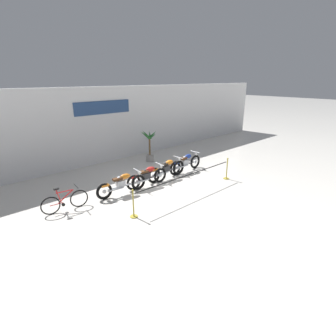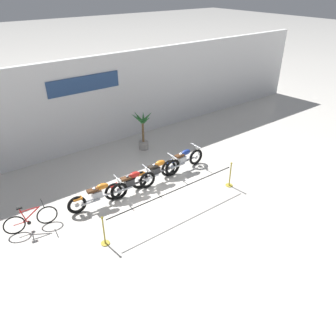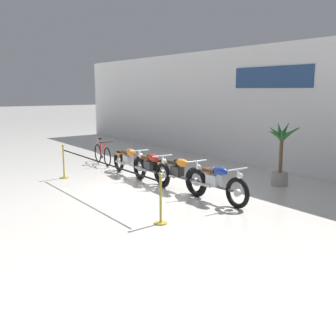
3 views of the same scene
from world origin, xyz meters
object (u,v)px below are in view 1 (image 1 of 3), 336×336
object	(u,v)px
motorcycle_red_1	(147,176)
motorcycle_orange_2	(167,169)
motorcycle_blue_3	(186,163)
bicycle	(65,201)
stanchion_far_left	(167,187)
motorcycle_orange_0	(122,184)
potted_palm_left_of_row	(149,145)
stanchion_mid_left	(227,172)

from	to	relation	value
motorcycle_red_1	motorcycle_orange_2	distance (m)	1.26
motorcycle_blue_3	bicycle	size ratio (longest dim) A/B	1.33
motorcycle_blue_3	stanchion_far_left	distance (m)	3.77
motorcycle_orange_0	motorcycle_orange_2	distance (m)	2.59
motorcycle_orange_0	bicycle	world-z (taller)	bicycle
stanchion_far_left	bicycle	bearing A→B (deg)	146.90
motorcycle_orange_0	motorcycle_red_1	distance (m)	1.33
motorcycle_red_1	stanchion_far_left	distance (m)	1.94
motorcycle_red_1	bicycle	xyz separation A→B (m)	(-3.66, 0.20, -0.09)
motorcycle_red_1	stanchion_far_left	world-z (taller)	stanchion_far_left
motorcycle_orange_2	motorcycle_red_1	bearing A→B (deg)	-175.44
motorcycle_orange_0	potted_palm_left_of_row	size ratio (longest dim) A/B	1.23
potted_palm_left_of_row	stanchion_mid_left	distance (m)	4.86
motorcycle_orange_2	potted_palm_left_of_row	xyz separation A→B (m)	(1.15, 2.76, 0.48)
motorcycle_orange_2	motorcycle_blue_3	size ratio (longest dim) A/B	1.03
motorcycle_orange_0	motorcycle_blue_3	distance (m)	4.00
motorcycle_red_1	motorcycle_orange_2	xyz separation A→B (m)	(1.26, 0.10, 0.01)
motorcycle_red_1	stanchion_far_left	xyz separation A→B (m)	(-0.49, -1.86, 0.20)
motorcycle_orange_2	motorcycle_orange_0	bearing A→B (deg)	-178.06
motorcycle_red_1	stanchion_mid_left	bearing A→B (deg)	-28.94
bicycle	stanchion_mid_left	bearing A→B (deg)	-16.38
motorcycle_blue_3	potted_palm_left_of_row	bearing A→B (deg)	95.51
motorcycle_orange_2	stanchion_mid_left	size ratio (longest dim) A/B	2.22
motorcycle_red_1	potted_palm_left_of_row	xyz separation A→B (m)	(2.41, 2.86, 0.49)
motorcycle_red_1	bicycle	world-z (taller)	bicycle
motorcycle_orange_0	motorcycle_red_1	bearing A→B (deg)	-0.56
stanchion_far_left	stanchion_mid_left	xyz separation A→B (m)	(3.86, 0.00, -0.30)
motorcycle_orange_0	stanchion_far_left	xyz separation A→B (m)	(0.84, -1.88, 0.21)
stanchion_far_left	motorcycle_orange_0	bearing A→B (deg)	114.10
potted_palm_left_of_row	stanchion_mid_left	bearing A→B (deg)	-78.46
potted_palm_left_of_row	bicycle	bearing A→B (deg)	-156.32
bicycle	potted_palm_left_of_row	distance (m)	6.65
motorcycle_orange_0	stanchion_far_left	world-z (taller)	stanchion_far_left
motorcycle_blue_3	stanchion_far_left	xyz separation A→B (m)	(-3.15, -2.06, 0.19)
potted_palm_left_of_row	motorcycle_orange_2	bearing A→B (deg)	-112.59
motorcycle_red_1	stanchion_far_left	size ratio (longest dim) A/B	0.39
motorcycle_blue_3	motorcycle_red_1	bearing A→B (deg)	-175.81
motorcycle_blue_3	potted_palm_left_of_row	xyz separation A→B (m)	(-0.26, 2.67, 0.48)
motorcycle_orange_2	stanchion_far_left	world-z (taller)	stanchion_far_left
stanchion_far_left	motorcycle_blue_3	bearing A→B (deg)	33.17
motorcycle_orange_0	potted_palm_left_of_row	xyz separation A→B (m)	(3.73, 2.85, 0.50)
motorcycle_blue_3	stanchion_mid_left	distance (m)	2.18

